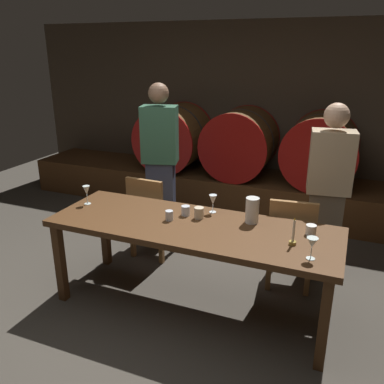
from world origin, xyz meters
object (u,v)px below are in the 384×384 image
at_px(cup_far_left, 169,215).
at_px(cup_center_right, 199,213).
at_px(guest_left, 160,162).
at_px(wine_glass_center, 213,200).
at_px(wine_glass_right, 312,243).
at_px(chair_left, 151,213).
at_px(wine_barrel_right, 321,150).
at_px(dining_table, 192,233).
at_px(guest_right, 328,191).
at_px(pitcher, 252,210).
at_px(cup_far_right, 311,230).
at_px(wine_glass_left, 87,191).
at_px(chair_right, 291,239).
at_px(wine_barrel_left, 174,137).
at_px(wine_barrel_center, 240,143).
at_px(candle_center, 293,237).
at_px(cup_center_left, 186,211).

height_order(cup_far_left, cup_center_right, cup_center_right).
distance_m(guest_left, cup_far_left, 1.27).
xyz_separation_m(wine_glass_center, wine_glass_right, (0.87, -0.52, 0.01)).
bearing_deg(chair_left, cup_center_right, 147.12).
height_order(wine_barrel_right, dining_table, wine_barrel_right).
xyz_separation_m(guest_right, pitcher, (-0.52, -0.74, 0.02)).
relative_size(cup_center_right, cup_far_right, 1.20).
xyz_separation_m(cup_far_left, cup_far_right, (1.10, 0.16, -0.00)).
height_order(wine_glass_left, cup_far_right, wine_glass_left).
xyz_separation_m(chair_right, wine_glass_right, (0.24, -0.82, 0.39)).
bearing_deg(chair_left, wine_barrel_right, -129.11).
xyz_separation_m(wine_barrel_left, cup_far_right, (2.12, -2.16, -0.11)).
bearing_deg(wine_barrel_right, cup_far_left, -112.40).
xyz_separation_m(wine_barrel_left, wine_barrel_center, (0.95, 0.00, 0.00)).
relative_size(candle_center, cup_far_left, 2.63).
height_order(wine_barrel_left, chair_right, wine_barrel_left).
height_order(guest_left, cup_far_right, guest_left).
xyz_separation_m(dining_table, cup_center_right, (0.01, 0.13, 0.12)).
bearing_deg(wine_barrel_right, cup_far_right, -86.09).
bearing_deg(wine_glass_right, wine_glass_left, 172.15).
distance_m(chair_right, cup_far_right, 0.57).
bearing_deg(wine_glass_right, wine_glass_center, 149.37).
height_order(wine_barrel_right, wine_glass_center, wine_barrel_right).
bearing_deg(wine_barrel_right, cup_center_right, -108.79).
bearing_deg(dining_table, wine_barrel_right, 72.11).
bearing_deg(wine_glass_right, cup_far_left, 168.88).
bearing_deg(chair_left, cup_far_right, 165.65).
xyz_separation_m(wine_barrel_center, chair_left, (-0.46, -1.66, -0.42)).
bearing_deg(dining_table, cup_far_right, 10.30).
distance_m(chair_left, guest_right, 1.74).
bearing_deg(guest_left, cup_center_right, 114.86).
xyz_separation_m(wine_barrel_right, wine_glass_left, (-1.79, -2.27, -0.03)).
bearing_deg(wine_barrel_right, wine_glass_left, -128.28).
xyz_separation_m(candle_center, cup_center_left, (-0.92, 0.21, -0.02)).
relative_size(chair_right, cup_far_right, 11.28).
bearing_deg(cup_center_left, cup_far_right, 0.65).
bearing_deg(wine_glass_left, chair_left, 62.87).
bearing_deg(chair_right, cup_far_right, 107.36).
bearing_deg(wine_glass_center, chair_right, 25.47).
xyz_separation_m(dining_table, chair_right, (0.71, 0.60, -0.20)).
height_order(guest_right, wine_glass_left, guest_right).
bearing_deg(wine_glass_right, chair_right, 105.99).
height_order(wine_barrel_center, wine_glass_left, wine_barrel_center).
xyz_separation_m(guest_left, cup_far_left, (0.63, -1.10, -0.10)).
distance_m(wine_barrel_center, cup_far_left, 2.32).
bearing_deg(wine_glass_right, cup_far_right, 96.65).
bearing_deg(chair_right, wine_glass_center, 19.30).
bearing_deg(candle_center, cup_far_right, 65.52).
bearing_deg(pitcher, wine_glass_right, -40.37).
height_order(wine_barrel_right, guest_left, guest_left).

